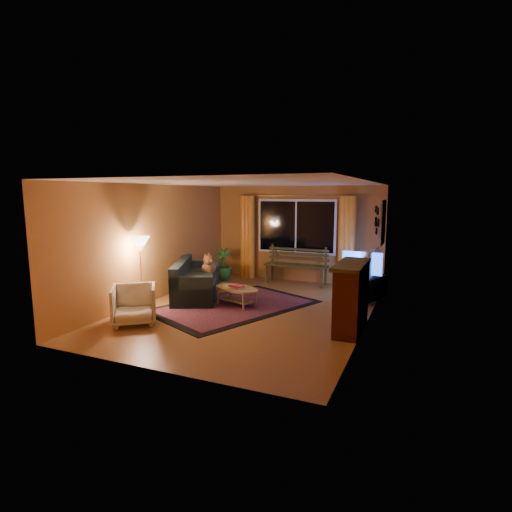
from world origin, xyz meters
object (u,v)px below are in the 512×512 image
at_px(armchair, 134,303).
at_px(floor_lamp, 141,274).
at_px(sofa, 197,279).
at_px(tv_console, 366,289).
at_px(coffee_table, 237,297).
at_px(bench, 296,275).

distance_m(armchair, floor_lamp, 0.94).
relative_size(sofa, tv_console, 1.70).
relative_size(sofa, armchair, 2.68).
xyz_separation_m(armchair, floor_lamp, (-0.44, 0.75, 0.35)).
xyz_separation_m(floor_lamp, coffee_table, (1.61, 1.00, -0.54)).
height_order(bench, coffee_table, bench).
xyz_separation_m(bench, tv_console, (1.88, -0.91, 0.01)).
relative_size(bench, armchair, 2.12).
height_order(bench, tv_console, tv_console).
height_order(sofa, armchair, sofa).
bearing_deg(bench, tv_console, -24.63).
xyz_separation_m(bench, coffee_table, (-0.51, -2.42, -0.05)).
bearing_deg(floor_lamp, armchair, -59.87).
height_order(sofa, coffee_table, sofa).
xyz_separation_m(sofa, floor_lamp, (-0.48, -1.30, 0.32)).
bearing_deg(coffee_table, bench, 78.16).
bearing_deg(sofa, floor_lamp, -135.01).
height_order(armchair, coffee_table, armchair).
xyz_separation_m(floor_lamp, tv_console, (4.00, 2.51, -0.48)).
height_order(sofa, tv_console, sofa).
bearing_deg(armchair, tv_console, 5.28).
distance_m(sofa, coffee_table, 1.20).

